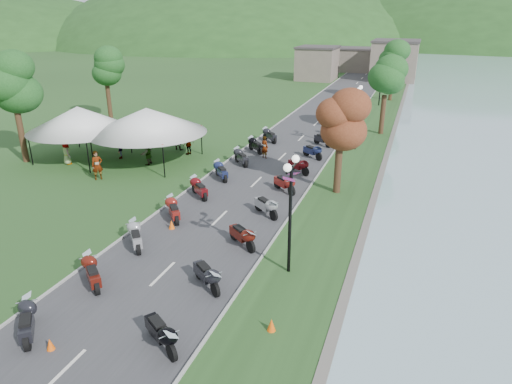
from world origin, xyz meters
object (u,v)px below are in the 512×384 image
(pedestrian_a, at_px, (99,179))
(pedestrian_c, at_px, (121,158))
(pedestrian_b, at_px, (179,149))
(vendor_tent_main, at_px, (148,135))

(pedestrian_a, height_order, pedestrian_c, pedestrian_a)
(pedestrian_a, bearing_deg, pedestrian_b, 33.78)
(vendor_tent_main, relative_size, pedestrian_b, 2.91)
(vendor_tent_main, bearing_deg, pedestrian_a, -103.02)
(pedestrian_b, relative_size, pedestrian_c, 1.10)
(pedestrian_b, height_order, pedestrian_c, pedestrian_b)
(pedestrian_b, bearing_deg, vendor_tent_main, 96.77)
(vendor_tent_main, distance_m, pedestrian_a, 5.21)
(vendor_tent_main, height_order, pedestrian_c, vendor_tent_main)
(vendor_tent_main, xyz_separation_m, pedestrian_c, (-2.53, -0.21, -2.00))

